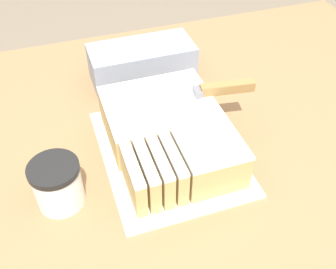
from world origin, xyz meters
The scene contains 6 objects.
countertop centered at (0.00, 0.00, 0.47)m, with size 1.40×1.10×0.93m.
cake_board centered at (-0.08, 0.00, 0.94)m, with size 0.28×0.35×0.01m.
cake centered at (-0.07, 0.01, 0.98)m, with size 0.23×0.31×0.09m.
knife centered at (0.04, 0.05, 1.04)m, with size 0.28×0.07×0.02m.
coffee_cup centered at (-0.31, -0.06, 0.98)m, with size 0.09×0.09×0.09m.
storage_box centered at (-0.05, 0.29, 0.98)m, with size 0.27×0.12×0.09m.
Camera 1 is at (-0.27, -0.56, 1.54)m, focal length 42.00 mm.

